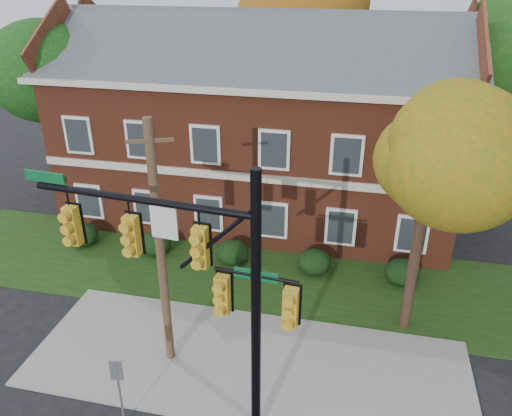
% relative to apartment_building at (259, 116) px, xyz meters
% --- Properties ---
extents(ground, '(120.00, 120.00, 0.00)m').
position_rel_apartment_building_xyz_m(ground, '(2.00, -11.95, -4.99)').
color(ground, black).
rests_on(ground, ground).
extents(sidewalk, '(14.00, 5.00, 0.08)m').
position_rel_apartment_building_xyz_m(sidewalk, '(2.00, -10.95, -4.95)').
color(sidewalk, gray).
rests_on(sidewalk, ground).
extents(grass_strip, '(30.00, 6.00, 0.04)m').
position_rel_apartment_building_xyz_m(grass_strip, '(2.00, -5.95, -4.97)').
color(grass_strip, '#193811').
rests_on(grass_strip, ground).
extents(apartment_building, '(18.80, 8.80, 9.74)m').
position_rel_apartment_building_xyz_m(apartment_building, '(0.00, 0.00, 0.00)').
color(apartment_building, brown).
rests_on(apartment_building, ground).
extents(hedge_far_left, '(1.40, 1.26, 1.05)m').
position_rel_apartment_building_xyz_m(hedge_far_left, '(-7.00, -5.25, -4.46)').
color(hedge_far_left, black).
rests_on(hedge_far_left, ground).
extents(hedge_left, '(1.40, 1.26, 1.05)m').
position_rel_apartment_building_xyz_m(hedge_left, '(-3.50, -5.25, -4.46)').
color(hedge_left, black).
rests_on(hedge_left, ground).
extents(hedge_center, '(1.40, 1.26, 1.05)m').
position_rel_apartment_building_xyz_m(hedge_center, '(0.00, -5.25, -4.46)').
color(hedge_center, black).
rests_on(hedge_center, ground).
extents(hedge_right, '(1.40, 1.26, 1.05)m').
position_rel_apartment_building_xyz_m(hedge_right, '(3.50, -5.25, -4.46)').
color(hedge_right, black).
rests_on(hedge_right, ground).
extents(hedge_far_right, '(1.40, 1.26, 1.05)m').
position_rel_apartment_building_xyz_m(hedge_far_right, '(7.00, -5.25, -4.46)').
color(hedge_far_right, black).
rests_on(hedge_far_right, ground).
extents(tree_near_right, '(4.50, 4.25, 8.58)m').
position_rel_apartment_building_xyz_m(tree_near_right, '(7.22, -8.09, 1.68)').
color(tree_near_right, black).
rests_on(tree_near_right, ground).
extents(tree_left_rear, '(5.40, 5.10, 8.88)m').
position_rel_apartment_building_xyz_m(tree_left_rear, '(-9.73, -1.12, 1.69)').
color(tree_left_rear, black).
rests_on(tree_left_rear, ground).
extents(tree_far_rear, '(6.84, 6.46, 11.52)m').
position_rel_apartment_building_xyz_m(tree_far_rear, '(1.34, 7.84, 3.86)').
color(tree_far_rear, black).
rests_on(tree_far_rear, ground).
extents(traffic_signal, '(7.00, 0.93, 7.83)m').
position_rel_apartment_building_xyz_m(traffic_signal, '(1.44, -13.33, -0.13)').
color(traffic_signal, gray).
rests_on(traffic_signal, ground).
extents(utility_pole, '(1.20, 0.53, 8.07)m').
position_rel_apartment_building_xyz_m(utility_pole, '(-0.50, -11.22, -0.90)').
color(utility_pole, '#493422').
rests_on(utility_pole, ground).
extents(sign_post, '(0.34, 0.11, 2.33)m').
position_rel_apartment_building_xyz_m(sign_post, '(-0.81, -13.95, -3.40)').
color(sign_post, slate).
rests_on(sign_post, ground).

